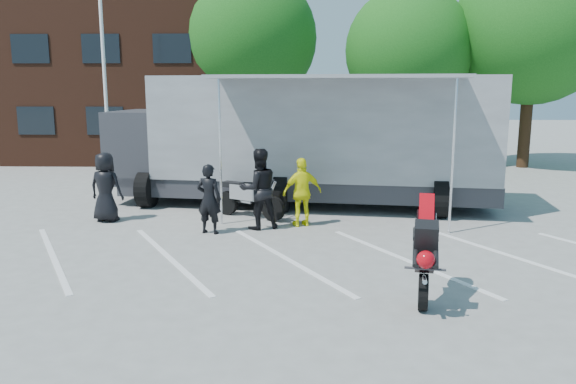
# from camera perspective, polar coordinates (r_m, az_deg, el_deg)

# --- Properties ---
(ground) EXTENTS (100.00, 100.00, 0.00)m
(ground) POSITION_cam_1_polar(r_m,az_deg,el_deg) (10.51, -1.42, -8.43)
(ground) COLOR #989893
(ground) RESTS_ON ground
(parking_bay_lines) EXTENTS (18.09, 13.33, 0.01)m
(parking_bay_lines) POSITION_cam_1_polar(r_m,az_deg,el_deg) (11.45, -1.15, -6.76)
(parking_bay_lines) COLOR white
(parking_bay_lines) RESTS_ON ground
(office_building) EXTENTS (18.00, 8.00, 7.00)m
(office_building) POSITION_cam_1_polar(r_m,az_deg,el_deg) (29.85, -19.31, 10.19)
(office_building) COLOR #472417
(office_building) RESTS_ON ground
(flagpole) EXTENTS (1.61, 0.12, 8.00)m
(flagpole) POSITION_cam_1_polar(r_m,az_deg,el_deg) (21.11, -17.67, 14.57)
(flagpole) COLOR white
(flagpole) RESTS_ON ground
(tree_left) EXTENTS (6.12, 6.12, 8.64)m
(tree_left) POSITION_cam_1_polar(r_m,az_deg,el_deg) (26.13, -4.04, 15.31)
(tree_left) COLOR #382314
(tree_left) RESTS_ON ground
(tree_mid) EXTENTS (5.44, 5.44, 7.68)m
(tree_mid) POSITION_cam_1_polar(r_m,az_deg,el_deg) (25.35, 12.17, 13.84)
(tree_mid) COLOR #382314
(tree_mid) RESTS_ON ground
(tree_right) EXTENTS (6.46, 6.46, 9.12)m
(tree_right) POSITION_cam_1_polar(r_m,az_deg,el_deg) (26.29, 23.63, 15.12)
(tree_right) COLOR #382314
(tree_right) RESTS_ON ground
(transporter_truck) EXTENTS (12.37, 7.14, 3.73)m
(transporter_truck) POSITION_cam_1_polar(r_m,az_deg,el_deg) (16.66, 1.83, -1.25)
(transporter_truck) COLOR #999CA1
(transporter_truck) RESTS_ON ground
(parked_motorcycle) EXTENTS (2.26, 1.69, 1.14)m
(parked_motorcycle) POSITION_cam_1_polar(r_m,az_deg,el_deg) (14.99, -3.92, -2.61)
(parked_motorcycle) COLOR #AAA9AE
(parked_motorcycle) RESTS_ON ground
(stunt_bike_rider) EXTENTS (1.06, 1.75, 1.92)m
(stunt_bike_rider) POSITION_cam_1_polar(r_m,az_deg,el_deg) (9.79, 13.45, -10.19)
(stunt_bike_rider) COLOR black
(stunt_bike_rider) RESTS_ON ground
(spectator_leather_a) EXTENTS (0.97, 0.74, 1.79)m
(spectator_leather_a) POSITION_cam_1_polar(r_m,az_deg,el_deg) (15.14, -18.04, 0.47)
(spectator_leather_a) COLOR black
(spectator_leather_a) RESTS_ON ground
(spectator_leather_b) EXTENTS (0.69, 0.55, 1.66)m
(spectator_leather_b) POSITION_cam_1_polar(r_m,az_deg,el_deg) (13.34, -8.03, -0.70)
(spectator_leather_b) COLOR black
(spectator_leather_b) RESTS_ON ground
(spectator_leather_c) EXTENTS (1.17, 1.05, 1.97)m
(spectator_leather_c) POSITION_cam_1_polar(r_m,az_deg,el_deg) (13.65, -2.99, 0.30)
(spectator_leather_c) COLOR black
(spectator_leather_c) RESTS_ON ground
(spectator_hivis) EXTENTS (1.09, 0.75, 1.71)m
(spectator_hivis) POSITION_cam_1_polar(r_m,az_deg,el_deg) (13.91, 1.46, -0.02)
(spectator_hivis) COLOR #FEFF0D
(spectator_hivis) RESTS_ON ground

